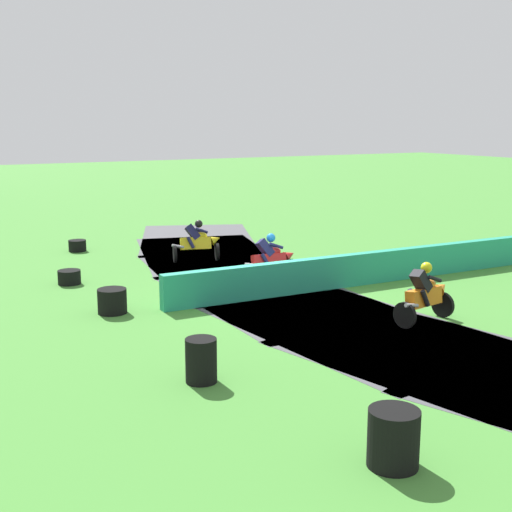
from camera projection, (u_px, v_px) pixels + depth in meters
ground_plane at (273, 296)px, 18.13m from camera, size 120.00×120.00×0.00m
track_asphalt at (298, 293)px, 18.48m from camera, size 7.60×26.56×0.01m
safety_barrier at (415, 262)px, 20.25m from camera, size 15.85×0.63×0.90m
motorcycle_lead_yellow at (198, 242)px, 22.60m from camera, size 1.73×1.16×1.42m
motorcycle_chase_red at (271, 258)px, 19.83m from camera, size 1.71×0.89×1.43m
motorcycle_trailing_orange at (426, 294)px, 15.72m from camera, size 1.68×0.91×1.42m
tire_stack_near at (77, 246)px, 24.29m from camera, size 0.61×0.61×0.40m
tire_stack_mid_a at (69, 277)px, 19.43m from camera, size 0.64×0.64×0.40m
tire_stack_mid_b at (112, 301)px, 16.48m from camera, size 0.70×0.70×0.60m
tire_stack_far at (201, 360)px, 12.13m from camera, size 0.56×0.56×0.80m
tire_stack_extra_a at (393, 438)px, 9.16m from camera, size 0.70×0.70×0.80m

